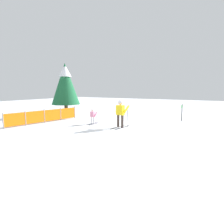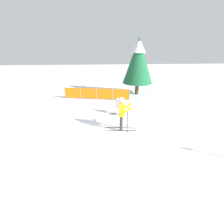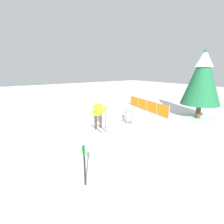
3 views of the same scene
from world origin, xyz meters
name	(u,v)px [view 2 (image 2 of 3)]	position (x,y,z in m)	size (l,w,h in m)	color
ground_plane	(125,131)	(0.00, 0.00, 0.00)	(60.00, 60.00, 0.00)	white
skier_adult	(122,111)	(-0.16, 0.21, 0.99)	(1.60, 0.76, 1.66)	black
skier_child	(118,105)	(-0.14, 2.27, 0.58)	(0.96, 0.51, 1.02)	black
safety_fence	(96,94)	(-1.44, 5.38, 0.47)	(4.96, 1.08, 0.93)	gray
conifer_far	(138,60)	(1.96, 6.71, 2.79)	(2.43, 2.43, 4.51)	#4C3823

